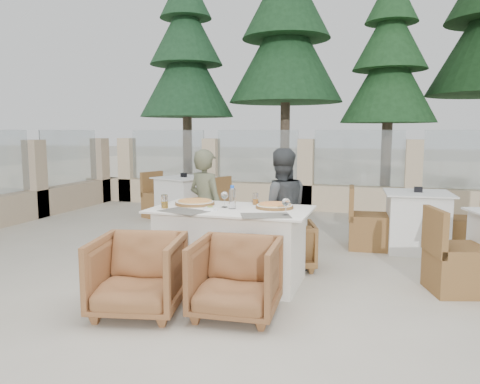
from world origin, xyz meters
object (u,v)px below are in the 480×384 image
(beer_glass_left, at_px, (165,202))
(armchair_near_left, at_px, (138,275))
(wine_glass_corner, at_px, (286,206))
(armchair_near_right, at_px, (236,278))
(armchair_far_left, at_px, (210,241))
(olive_dish, at_px, (210,208))
(armchair_far_right, at_px, (289,245))
(pizza_left, at_px, (195,202))
(wine_glass_centre, at_px, (224,198))
(diner_left, at_px, (206,207))
(dining_table, at_px, (231,245))
(diner_right, at_px, (280,210))
(bg_table_b, at_px, (417,222))
(bg_table_a, at_px, (184,199))
(pizza_right, at_px, (274,206))
(water_bottle, at_px, (232,197))
(beer_glass_right, at_px, (255,199))

(beer_glass_left, height_order, armchair_near_left, beer_glass_left)
(wine_glass_corner, bearing_deg, armchair_near_right, -116.37)
(armchair_far_left, xyz_separation_m, armchair_near_right, (0.77, -1.39, 0.06))
(olive_dish, xyz_separation_m, armchair_far_right, (0.62, 0.86, -0.52))
(pizza_left, xyz_separation_m, wine_glass_centre, (0.36, -0.08, 0.06))
(armchair_far_right, bearing_deg, diner_left, -8.56)
(dining_table, bearing_deg, diner_right, 57.02)
(bg_table_b, bearing_deg, armchair_far_right, -143.32)
(wine_glass_corner, xyz_separation_m, armchair_far_right, (-0.15, 0.91, -0.59))
(armchair_far_left, bearing_deg, armchair_far_right, -175.97)
(beer_glass_left, bearing_deg, pizza_left, 57.52)
(dining_table, relative_size, armchair_near_left, 2.17)
(wine_glass_corner, distance_m, bg_table_a, 3.98)
(pizza_right, bearing_deg, wine_glass_corner, -62.30)
(armchair_near_right, relative_size, diner_left, 0.53)
(bg_table_b, bearing_deg, wine_glass_corner, -125.07)
(dining_table, bearing_deg, armchair_far_right, 55.62)
(dining_table, distance_m, pizza_left, 0.62)
(pizza_right, xyz_separation_m, olive_dish, (-0.58, -0.32, -0.00))
(pizza_left, height_order, bg_table_a, pizza_left)
(wine_glass_centre, relative_size, beer_glass_left, 1.34)
(armchair_near_left, distance_m, diner_left, 1.59)
(water_bottle, height_order, armchair_far_left, water_bottle)
(pizza_left, xyz_separation_m, diner_left, (-0.04, 0.41, -0.12))
(beer_glass_left, bearing_deg, olive_dish, 2.19)
(armchair_near_left, height_order, armchair_near_right, armchair_near_left)
(olive_dish, bearing_deg, dining_table, 48.74)
(armchair_far_right, xyz_separation_m, bg_table_b, (1.43, 1.25, 0.12))
(beer_glass_right, distance_m, armchair_near_right, 1.25)
(water_bottle, distance_m, armchair_near_left, 1.26)
(diner_right, relative_size, bg_table_a, 0.83)
(wine_glass_corner, height_order, armchair_near_right, wine_glass_corner)
(beer_glass_right, bearing_deg, armchair_far_left, 157.74)
(diner_right, bearing_deg, bg_table_b, -159.92)
(pizza_right, height_order, armchair_far_right, pizza_right)
(pizza_left, bearing_deg, bg_table_a, 116.45)
(pizza_left, bearing_deg, beer_glass_right, 16.69)
(diner_left, height_order, bg_table_b, diner_left)
(olive_dish, height_order, bg_table_b, olive_dish)
(pizza_right, distance_m, water_bottle, 0.44)
(wine_glass_centre, xyz_separation_m, wine_glass_corner, (0.70, -0.27, 0.00))
(beer_glass_right, xyz_separation_m, diner_right, (0.21, 0.29, -0.15))
(wine_glass_corner, bearing_deg, beer_glass_left, 178.42)
(wine_glass_corner, relative_size, armchair_far_left, 0.31)
(armchair_far_right, distance_m, diner_left, 1.04)
(dining_table, distance_m, beer_glass_right, 0.57)
(wine_glass_corner, bearing_deg, pizza_left, 161.80)
(wine_glass_centre, distance_m, armchair_near_left, 1.26)
(beer_glass_left, bearing_deg, wine_glass_corner, -1.58)
(olive_dish, bearing_deg, armchair_far_right, 54.07)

